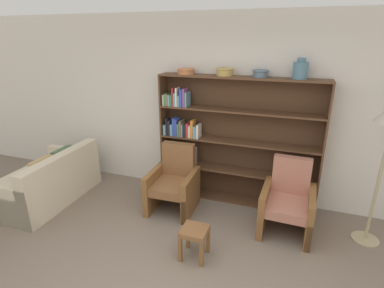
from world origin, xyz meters
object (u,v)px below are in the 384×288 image
Objects in this scene: armchair_leather at (174,183)px; armchair_cushioned at (288,202)px; bowl_olive at (225,71)px; bookshelf at (224,141)px; bowl_slate at (260,73)px; footstool at (194,235)px; vase_tall at (301,70)px; bowl_stoneware at (186,71)px; couch at (47,183)px.

armchair_leather is 1.59m from armchair_cushioned.
armchair_cushioned is (1.02, -0.52, -1.56)m from bowl_olive.
bookshelf reaches higher than armchair_leather.
bowl_slate is 1.72m from armchair_cushioned.
bowl_slate is 2.23m from footstool.
bowl_olive reaches higher than armchair_cushioned.
bowl_olive is 0.93× the size of vase_tall.
bowl_stoneware reaches higher than armchair_leather.
armchair_cushioned is at bearing -28.55° from bookshelf.
bowl_stoneware is (-0.59, -0.02, 1.00)m from bookshelf.
couch reaches higher than footstool.
armchair_leather is at bearing 1.70° from armchair_cushioned.
bowl_stoneware is 1.06× the size of bowl_olive.
bowl_stoneware reaches higher than armchair_cushioned.
vase_tall is 0.70× the size of footstool.
bowl_olive reaches higher than couch.
armchair_leather is (1.94, 0.44, 0.12)m from couch.
bowl_stoneware is at bearing 180.00° from bowl_olive.
armchair_cushioned is (0.04, -0.52, -1.61)m from vase_tall.
bowl_stoneware is 1.17× the size of bowl_slate.
bookshelf is 1.26m from armchair_cushioned.
bowl_olive is 1.93m from armchair_cushioned.
armchair_cushioned is (1.59, 0.00, 0.00)m from armchair_leather.
armchair_cushioned is at bearing -85.81° from vase_tall.
bowl_slate reaches higher than armchair_cushioned.
vase_tall is at bearing -76.46° from couch.
footstool is at bearing 45.23° from armchair_cushioned.
bookshelf is at bearing 49.57° from bowl_olive.
couch is 4.21× the size of footstool.
bookshelf is at bearing -139.57° from armchair_leather.
vase_tall is 2.42m from footstool.
bowl_olive is 0.65× the size of footstool.
bookshelf is at bearing 178.62° from vase_tall.
bowl_slate is (1.05, 0.00, 0.01)m from bowl_stoneware.
bowl_slate reaches higher than bowl_stoneware.
armchair_cushioned is at bearing 43.53° from footstool.
bowl_olive is at bearing -139.84° from armchair_leather.
bookshelf is 0.97m from armchair_leather.
couch is at bearing -158.75° from bookshelf.
bowl_slate is at bearing 180.00° from vase_tall.
bookshelf is at bearing 2.25° from bowl_stoneware.
bowl_slate is 3.57m from couch.
bowl_slate is at bearing -155.92° from armchair_leather.
bowl_slate is (0.49, 0.00, -0.00)m from bowl_olive.
bowl_slate is at bearing 73.52° from footstool.
bookshelf is at bearing 177.16° from bowl_slate.
footstool is (-0.96, -0.91, -0.11)m from armchair_cushioned.
bowl_slate is 1.95m from armchair_leather.
bowl_stoneware reaches higher than bookshelf.
bowl_stoneware is 0.16× the size of couch.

